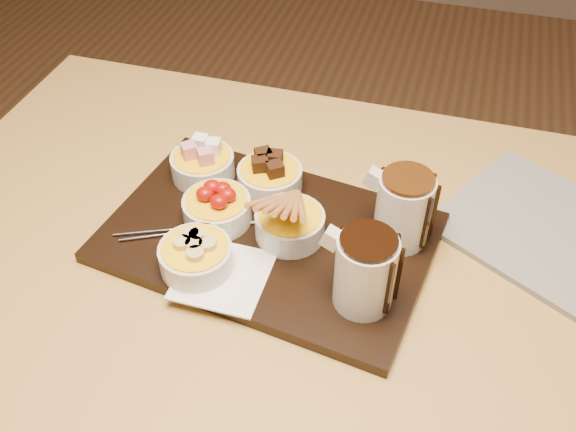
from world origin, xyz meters
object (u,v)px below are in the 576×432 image
(dining_table, at_px, (294,291))
(pitcher_milk_chocolate, at_px, (403,210))
(bowl_strawberries, at_px, (217,210))
(newspaper, at_px, (555,235))
(pitcher_dark_chocolate, at_px, (365,272))
(serving_board, at_px, (268,237))

(dining_table, distance_m, pitcher_milk_chocolate, 0.23)
(bowl_strawberries, height_order, newspaper, bowl_strawberries)
(dining_table, distance_m, bowl_strawberries, 0.18)
(pitcher_dark_chocolate, bearing_deg, newspaper, 48.37)
(pitcher_milk_chocolate, bearing_deg, dining_table, -154.24)
(serving_board, height_order, bowl_strawberries, bowl_strawberries)
(bowl_strawberries, xyz_separation_m, pitcher_milk_chocolate, (0.26, 0.04, 0.03))
(pitcher_dark_chocolate, height_order, newspaper, pitcher_dark_chocolate)
(bowl_strawberries, bearing_deg, pitcher_milk_chocolate, 8.34)
(newspaper, bearing_deg, bowl_strawberries, -136.95)
(dining_table, relative_size, serving_board, 2.61)
(serving_board, xyz_separation_m, newspaper, (0.40, 0.13, -0.00))
(bowl_strawberries, relative_size, newspaper, 0.32)
(pitcher_dark_chocolate, bearing_deg, dining_table, 152.89)
(dining_table, relative_size, pitcher_milk_chocolate, 11.26)
(newspaper, bearing_deg, serving_board, -133.48)
(serving_board, xyz_separation_m, bowl_strawberries, (-0.08, 0.01, 0.03))
(serving_board, bearing_deg, pitcher_milk_chocolate, 21.80)
(pitcher_dark_chocolate, relative_size, newspaper, 0.34)
(dining_table, distance_m, newspaper, 0.40)
(serving_board, xyz_separation_m, pitcher_dark_chocolate, (0.15, -0.08, 0.06))
(serving_board, bearing_deg, newspaper, 25.64)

